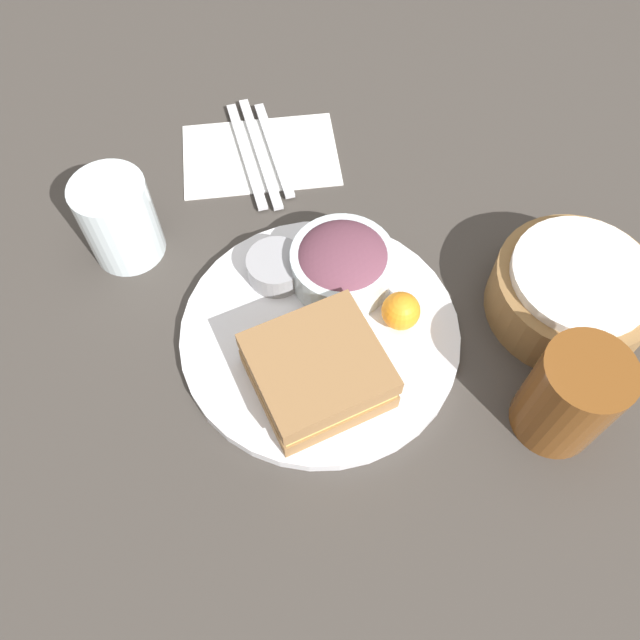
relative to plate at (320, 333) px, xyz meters
name	(u,v)px	position (x,y,z in m)	size (l,w,h in m)	color
ground_plane	(320,336)	(0.00, 0.00, -0.01)	(4.00, 4.00, 0.00)	#3D3833
plate	(320,333)	(0.00, 0.00, 0.00)	(0.29, 0.29, 0.01)	silver
sandwich	(318,371)	(0.06, -0.01, 0.03)	(0.14, 0.15, 0.05)	olive
salad_bowl	(342,263)	(-0.06, 0.03, 0.03)	(0.11, 0.11, 0.05)	silver
dressing_cup	(276,267)	(-0.08, -0.04, 0.02)	(0.06, 0.06, 0.03)	#99999E
orange_wedge	(401,311)	(0.00, 0.08, 0.03)	(0.04, 0.04, 0.04)	orange
drink_glass	(570,396)	(0.12, 0.21, 0.05)	(0.08, 0.08, 0.11)	brown
bread_basket	(571,289)	(0.00, 0.27, 0.03)	(0.17, 0.17, 0.07)	olive
napkin	(260,154)	(-0.27, -0.04, -0.01)	(0.13, 0.20, 0.00)	white
fork	(246,154)	(-0.27, -0.06, 0.00)	(0.19, 0.01, 0.01)	silver
knife	(260,152)	(-0.27, -0.04, 0.00)	(0.20, 0.01, 0.01)	silver
spoon	(274,149)	(-0.28, -0.02, 0.00)	(0.17, 0.01, 0.01)	silver
water_glass	(119,220)	(-0.14, -0.20, 0.04)	(0.08, 0.08, 0.10)	silver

